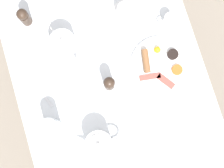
# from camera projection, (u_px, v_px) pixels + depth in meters

# --- Properties ---
(ground_plane) EXTENTS (8.00, 8.00, 0.00)m
(ground_plane) POSITION_uv_depth(u_px,v_px,m) (112.00, 98.00, 2.22)
(ground_plane) COLOR gray
(table) EXTENTS (0.90, 1.16, 0.76)m
(table) POSITION_uv_depth(u_px,v_px,m) (112.00, 86.00, 1.54)
(table) COLOR silver
(table) RESTS_ON ground_plane
(breakfast_plate) EXTENTS (0.29, 0.29, 0.04)m
(breakfast_plate) POSITION_uv_depth(u_px,v_px,m) (160.00, 65.00, 1.47)
(breakfast_plate) COLOR white
(breakfast_plate) RESTS_ON table
(teapot_near) EXTENTS (0.12, 0.20, 0.13)m
(teapot_near) POSITION_uv_depth(u_px,v_px,m) (64.00, 44.00, 1.44)
(teapot_near) COLOR white
(teapot_near) RESTS_ON table
(teapot_far) EXTENTS (0.21, 0.12, 0.13)m
(teapot_far) POSITION_uv_depth(u_px,v_px,m) (99.00, 144.00, 1.38)
(teapot_far) COLOR white
(teapot_far) RESTS_ON table
(teacup_with_saucer_left) EXTENTS (0.15, 0.15, 0.07)m
(teacup_with_saucer_left) POSITION_uv_depth(u_px,v_px,m) (91.00, 5.00, 1.49)
(teacup_with_saucer_left) COLOR white
(teacup_with_saucer_left) RESTS_ON table
(teacup_with_saucer_right) EXTENTS (0.15, 0.15, 0.07)m
(teacup_with_saucer_right) POSITION_uv_depth(u_px,v_px,m) (126.00, 12.00, 1.48)
(teacup_with_saucer_right) COLOR white
(teacup_with_saucer_right) RESTS_ON table
(water_glass_tall) EXTENTS (0.07, 0.07, 0.13)m
(water_glass_tall) POSITION_uv_depth(u_px,v_px,m) (51.00, 126.00, 1.38)
(water_glass_tall) COLOR white
(water_glass_tall) RESTS_ON table
(creamer_jug) EXTENTS (0.08, 0.05, 0.06)m
(creamer_jug) POSITION_uv_depth(u_px,v_px,m) (169.00, 20.00, 1.48)
(creamer_jug) COLOR white
(creamer_jug) RESTS_ON table
(pepper_grinder) EXTENTS (0.05, 0.05, 0.12)m
(pepper_grinder) POSITION_uv_depth(u_px,v_px,m) (109.00, 83.00, 1.41)
(pepper_grinder) COLOR #38281E
(pepper_grinder) RESTS_ON table
(salt_grinder) EXTENTS (0.05, 0.05, 0.12)m
(salt_grinder) POSITION_uv_depth(u_px,v_px,m) (24.00, 17.00, 1.45)
(salt_grinder) COLOR #38281E
(salt_grinder) RESTS_ON table
(fork_by_plate) EXTENTS (0.06, 0.17, 0.00)m
(fork_by_plate) POSITION_uv_depth(u_px,v_px,m) (201.00, 154.00, 1.42)
(fork_by_plate) COLOR silver
(fork_by_plate) RESTS_ON table
(knife_by_plate) EXTENTS (0.11, 0.20, 0.00)m
(knife_by_plate) POSITION_uv_depth(u_px,v_px,m) (153.00, 134.00, 1.44)
(knife_by_plate) COLOR silver
(knife_by_plate) RESTS_ON table
(spoon_for_tea) EXTENTS (0.07, 0.16, 0.00)m
(spoon_for_tea) POSITION_uv_depth(u_px,v_px,m) (42.00, 93.00, 1.46)
(spoon_for_tea) COLOR silver
(spoon_for_tea) RESTS_ON table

